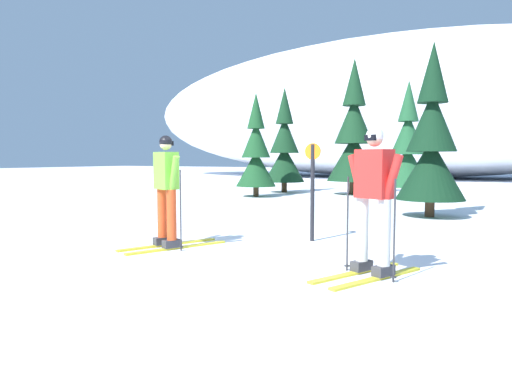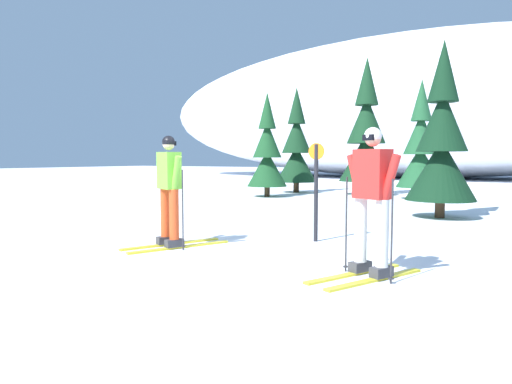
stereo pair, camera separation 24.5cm
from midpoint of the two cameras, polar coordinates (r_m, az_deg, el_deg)
The scene contains 10 objects.
ground_plane at distance 6.66m, azimuth 0.10°, elevation -8.05°, with size 120.00×120.00×0.00m, color white.
skier_lime_jacket at distance 7.36m, azimuth -9.74°, elevation 0.33°, with size 1.10×1.75×1.77m.
skier_red_jacket at distance 5.63m, azimuth 15.36°, elevation -0.80°, with size 1.05×1.60×1.78m.
pine_tree_far_left at distance 16.94m, azimuth 1.81°, elevation 4.83°, with size 1.48×1.48×3.83m.
pine_tree_left at distance 19.16m, azimuth 5.41°, elevation 5.39°, with size 1.68×1.68×4.35m.
pine_tree_center_left at distance 18.36m, azimuth 13.89°, elevation 6.56°, with size 2.04×2.04×5.29m.
pine_tree_center at distance 16.89m, azimuth 20.15°, elevation 5.00°, with size 1.59×1.59×4.13m.
pine_tree_center_right at distance 11.76m, azimuth 22.63°, elevation 5.51°, with size 1.62×1.62×4.18m.
snow_ridge_background at distance 36.12m, azimuth 19.15°, elevation 9.83°, with size 41.23×17.82×10.20m, color white.
trail_marker_post at distance 7.85m, azimuth 8.36°, elevation 0.69°, with size 0.28×0.07×1.67m.
Camera 2 is at (3.36, -5.58, 1.41)m, focal length 32.20 mm.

